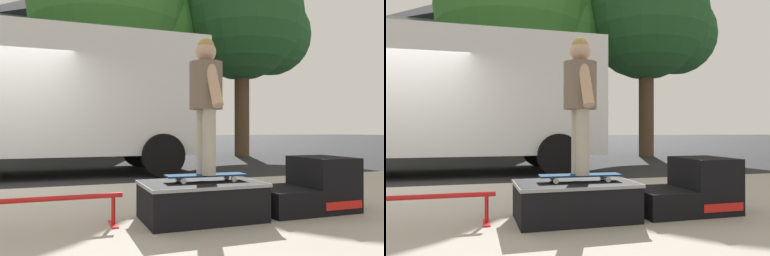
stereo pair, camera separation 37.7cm
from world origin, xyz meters
The scene contains 10 objects.
ground_plane centered at (0.00, 0.00, 0.00)m, with size 140.00×140.00×0.00m, color black.
skate_box centered at (2.23, -3.19, 0.31)m, with size 1.12×0.71×0.36m.
kicker_ramp centered at (3.47, -3.19, 0.35)m, with size 1.00×0.65×0.56m.
grind_rail centered at (0.81, -3.11, 0.33)m, with size 1.37×0.28×0.29m.
skateboard centered at (2.28, -3.18, 0.53)m, with size 0.79×0.23×0.07m.
skater_kid centered at (2.28, -3.18, 1.31)m, with size 0.32×0.67×1.31m.
box_truck centered at (0.64, 2.20, 1.70)m, with size 6.91×2.63×3.05m.
street_tree_main centered at (3.02, 7.11, 5.18)m, with size 6.10×5.55×8.12m.
street_tree_neighbour centered at (7.82, 6.24, 5.08)m, with size 5.13×4.66×7.57m.
house_behind centered at (0.67, 15.05, 4.24)m, with size 9.54×8.23×8.40m.
Camera 2 is at (1.30, -6.62, 0.96)m, focal length 35.15 mm.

